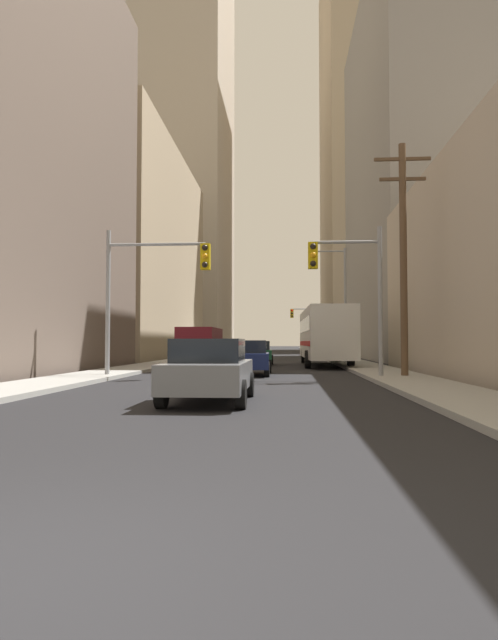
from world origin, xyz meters
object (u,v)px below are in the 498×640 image
cargo_van_maroon (200,345)px  sedan_green (257,353)px  traffic_signal_near_right (349,277)px  sedan_beige (232,350)px  sedan_grey (210,370)px  traffic_signal_near_left (152,277)px  sedan_navy (248,357)px  city_bus (325,334)px  traffic_signal_far_right (306,321)px

cargo_van_maroon → sedan_green: cargo_van_maroon is taller
traffic_signal_near_right → sedan_beige: bearing=105.2°
sedan_grey → traffic_signal_near_left: (-3.55, 8.53, 3.29)m
sedan_navy → sedan_green: bearing=90.9°
cargo_van_maroon → traffic_signal_near_left: size_ratio=0.87×
sedan_grey → traffic_signal_near_left: 9.81m
traffic_signal_near_left → traffic_signal_near_right: same height
sedan_navy → cargo_van_maroon: bearing=114.3°
cargo_van_maroon → traffic_signal_near_left: traffic_signal_near_left is taller
city_bus → sedan_green: 4.40m
sedan_beige → traffic_signal_near_right: 28.22m
sedan_grey → sedan_navy: size_ratio=0.99×
cargo_van_maroon → sedan_beige: 17.51m
traffic_signal_near_left → traffic_signal_far_right: 43.76m
sedan_grey → sedan_green: (0.01, 21.03, 0.00)m
cargo_van_maroon → sedan_grey: (3.10, -18.08, -0.52)m
city_bus → sedan_grey: bearing=-101.6°
sedan_green → traffic_signal_near_right: (4.32, -12.50, 3.23)m
traffic_signal_near_left → traffic_signal_near_right: size_ratio=1.00×
sedan_beige → traffic_signal_near_right: traffic_signal_near_right is taller
sedan_beige → sedan_navy: bearing=-82.7°
city_bus → cargo_van_maroon: city_bus is taller
sedan_navy → sedan_green: (-0.17, 10.22, 0.00)m
sedan_navy → sedan_beige: 24.97m
sedan_beige → cargo_van_maroon: bearing=-90.3°
cargo_van_maroon → traffic_signal_near_left: 9.95m
sedan_beige → sedan_green: bearing=-78.3°
sedan_grey → traffic_signal_near_right: (4.32, 8.53, 3.23)m
city_bus → sedan_navy: city_bus is taller
cargo_van_maroon → traffic_signal_far_right: (7.25, 33.53, 2.73)m
sedan_navy → traffic_signal_near_right: size_ratio=0.71×
city_bus → sedan_navy: (-4.02, -9.55, -1.16)m
cargo_van_maroon → sedan_grey: bearing=-80.3°
cargo_van_maroon → sedan_navy: 7.98m
sedan_green → sedan_beige: 14.86m
sedan_green → sedan_beige: (-3.02, 14.55, 0.00)m
sedan_navy → traffic_signal_far_right: size_ratio=0.71×
traffic_signal_near_right → traffic_signal_far_right: size_ratio=1.00×
traffic_signal_near_left → traffic_signal_near_right: bearing=-0.0°
sedan_grey → cargo_van_maroon: bearing=99.7°
sedan_navy → sedan_grey: bearing=-90.9°
sedan_beige → sedan_grey: bearing=-85.2°
city_bus → traffic_signal_far_right: 31.31m
sedan_green → traffic_signal_near_right: size_ratio=0.71×
cargo_van_maroon → traffic_signal_near_right: (7.42, -9.55, 2.71)m
sedan_green → traffic_signal_far_right: (4.14, 30.58, 3.25)m
sedan_navy → traffic_signal_near_left: 5.47m
city_bus → sedan_green: bearing=171.0°
city_bus → sedan_beige: city_bus is taller
sedan_beige → traffic_signal_near_left: traffic_signal_near_left is taller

